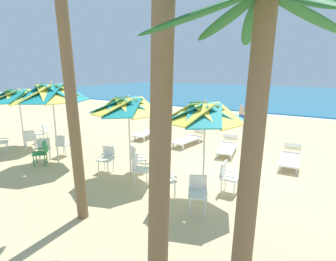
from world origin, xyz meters
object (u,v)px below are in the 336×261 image
object	(u,v)px
plastic_chair_0	(198,191)
plastic_chair_4	(140,168)
sun_lounger_0	(291,157)
beach_umbrella_1	(129,106)
plastic_chair_11	(30,139)
sun_lounger_2	(189,138)
beach_umbrella_2	(52,93)
palm_tree_1	(162,44)
sun_lounger_3	(148,131)
beachgoer_seated	(242,113)
beach_umbrella_0	(205,114)
plastic_chair_3	(137,158)
plastic_chair_6	(42,152)
plastic_chair_10	(43,132)
plastic_chair_1	(228,175)
beach_umbrella_3	(19,96)
plastic_chair_5	(107,157)
plastic_chair_7	(44,147)
plastic_chair_8	(63,144)
palm_tree_3	(67,44)
sun_lounger_1	(228,146)
palm_tree_0	(253,111)

from	to	relation	value
plastic_chair_0	plastic_chair_4	bearing A→B (deg)	166.78
plastic_chair_4	sun_lounger_0	bearing A→B (deg)	50.02
plastic_chair_0	beach_umbrella_1	distance (m)	3.31
plastic_chair_11	sun_lounger_2	world-z (taller)	plastic_chair_11
beach_umbrella_2	palm_tree_1	bearing A→B (deg)	-22.15
sun_lounger_3	beachgoer_seated	bearing A→B (deg)	74.82
beach_umbrella_0	beachgoer_seated	size ratio (longest dim) A/B	2.82
plastic_chair_3	plastic_chair_4	world-z (taller)	same
plastic_chair_6	plastic_chair_10	xyz separation A→B (m)	(-2.72, 1.82, 0.00)
beach_umbrella_1	plastic_chair_3	world-z (taller)	beach_umbrella_1
plastic_chair_1	beach_umbrella_3	world-z (taller)	beach_umbrella_3
plastic_chair_11	sun_lounger_3	distance (m)	5.27
plastic_chair_5	plastic_chair_11	bearing A→B (deg)	179.43
plastic_chair_1	plastic_chair_7	distance (m)	6.80
plastic_chair_0	sun_lounger_3	size ratio (longest dim) A/B	0.39
sun_lounger_3	beachgoer_seated	xyz separation A→B (m)	(2.22, 8.18, 0.01)
plastic_chair_0	beach_umbrella_2	bearing A→B (deg)	176.73
beachgoer_seated	plastic_chair_4	bearing A→B (deg)	-85.72
beach_umbrella_2	beachgoer_seated	size ratio (longest dim) A/B	3.16
plastic_chair_0	beach_umbrella_3	world-z (taller)	beach_umbrella_3
sun_lounger_2	palm_tree_1	xyz separation A→B (m)	(3.41, -7.29, 3.37)
plastic_chair_0	beach_umbrella_3	xyz separation A→B (m)	(-8.72, 0.82, 1.72)
plastic_chair_6	sun_lounger_2	world-z (taller)	plastic_chair_6
plastic_chair_8	palm_tree_3	distance (m)	5.98
plastic_chair_1	plastic_chair_4	bearing A→B (deg)	-160.91
plastic_chair_3	palm_tree_1	xyz separation A→B (m)	(3.26, -3.38, 3.15)
beach_umbrella_1	plastic_chair_11	bearing A→B (deg)	-179.77
plastic_chair_0	plastic_chair_3	size ratio (longest dim) A/B	1.00
plastic_chair_3	beach_umbrella_3	bearing A→B (deg)	-176.46
beach_umbrella_1	plastic_chair_11	size ratio (longest dim) A/B	2.97
sun_lounger_2	beach_umbrella_0	bearing A→B (deg)	-58.09
plastic_chair_3	beach_umbrella_2	size ratio (longest dim) A/B	0.30
beach_umbrella_0	plastic_chair_5	world-z (taller)	beach_umbrella_0
plastic_chair_3	plastic_chair_7	world-z (taller)	same
sun_lounger_3	beach_umbrella_0	bearing A→B (deg)	-41.68
plastic_chair_5	sun_lounger_3	bearing A→B (deg)	110.29
plastic_chair_5	sun_lounger_2	distance (m)	4.47
plastic_chair_6	plastic_chair_8	distance (m)	1.07
sun_lounger_1	palm_tree_1	bearing A→B (deg)	-78.02
beach_umbrella_2	palm_tree_0	xyz separation A→B (m)	(7.43, -2.42, 0.30)
plastic_chair_11	palm_tree_3	xyz separation A→B (m)	(6.05, -2.49, 3.30)
sun_lounger_2	plastic_chair_10	bearing A→B (deg)	-149.92
plastic_chair_4	palm_tree_3	xyz separation A→B (m)	(0.05, -2.25, 3.30)
plastic_chair_7	palm_tree_0	distance (m)	8.84
plastic_chair_1	plastic_chair_8	world-z (taller)	same
plastic_chair_5	beach_umbrella_3	bearing A→B (deg)	178.58
beach_umbrella_0	plastic_chair_0	xyz separation A→B (m)	(0.14, -0.59, -1.76)
plastic_chair_8	sun_lounger_1	bearing A→B (deg)	36.31
palm_tree_0	plastic_chair_4	bearing A→B (deg)	146.04
plastic_chair_6	palm_tree_3	distance (m)	5.40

